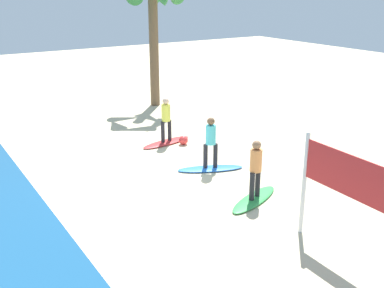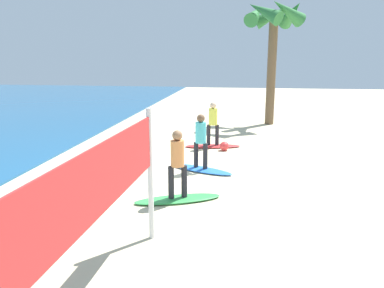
# 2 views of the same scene
# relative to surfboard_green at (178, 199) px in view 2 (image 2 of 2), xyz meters

# --- Properties ---
(ground_plane) EXTENTS (60.00, 60.00, 0.00)m
(ground_plane) POSITION_rel_surfboard_green_xyz_m (3.01, 1.88, -0.04)
(ground_plane) COLOR beige
(surfboard_green) EXTENTS (1.30, 2.16, 0.09)m
(surfboard_green) POSITION_rel_surfboard_green_xyz_m (0.00, 0.00, 0.00)
(surfboard_green) COLOR green
(surfboard_green) RESTS_ON ground
(surfer_green) EXTENTS (0.32, 0.44, 1.64)m
(surfer_green) POSITION_rel_surfboard_green_xyz_m (0.00, 0.00, 0.99)
(surfer_green) COLOR #232328
(surfer_green) RESTS_ON surfboard_green
(surfboard_blue) EXTENTS (1.34, 2.15, 0.09)m
(surfboard_blue) POSITION_rel_surfboard_green_xyz_m (2.49, -0.26, 0.00)
(surfboard_blue) COLOR blue
(surfboard_blue) RESTS_ON ground
(surfer_blue) EXTENTS (0.32, 0.43, 1.64)m
(surfer_blue) POSITION_rel_surfboard_green_xyz_m (2.49, -0.26, 0.99)
(surfer_blue) COLOR #232328
(surfer_blue) RESTS_ON surfboard_blue
(surfboard_red) EXTENTS (0.90, 2.16, 0.09)m
(surfboard_red) POSITION_rel_surfboard_green_xyz_m (5.52, -0.37, 0.00)
(surfboard_red) COLOR red
(surfboard_red) RESTS_ON ground
(surfer_red) EXTENTS (0.32, 0.46, 1.64)m
(surfer_red) POSITION_rel_surfboard_green_xyz_m (5.52, -0.37, 0.99)
(surfer_red) COLOR #232328
(surfer_red) RESTS_ON surfboard_red
(palm_tree) EXTENTS (2.88, 3.03, 6.10)m
(palm_tree) POSITION_rel_surfboard_green_xyz_m (10.93, -2.81, 4.84)
(palm_tree) COLOR brown
(palm_tree) RESTS_ON ground
(beach_ball) EXTENTS (0.34, 0.34, 0.34)m
(beach_ball) POSITION_rel_surfboard_green_xyz_m (5.07, -0.84, 0.12)
(beach_ball) COLOR #E53838
(beach_ball) RESTS_ON ground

